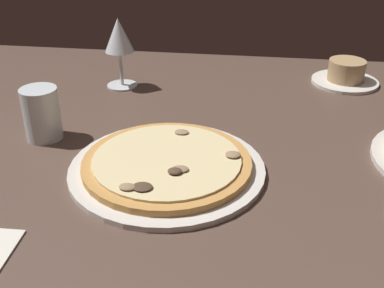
# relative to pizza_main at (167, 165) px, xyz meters

# --- Properties ---
(dining_table) EXTENTS (1.50, 1.10, 0.04)m
(dining_table) POSITION_rel_pizza_main_xyz_m (0.07, 0.09, -0.03)
(dining_table) COLOR brown
(dining_table) RESTS_ON ground
(pizza_main) EXTENTS (0.33, 0.33, 0.03)m
(pizza_main) POSITION_rel_pizza_main_xyz_m (0.00, 0.00, 0.00)
(pizza_main) COLOR silver
(pizza_main) RESTS_ON dining_table
(ramekin_on_saucer) EXTENTS (0.16, 0.16, 0.06)m
(ramekin_on_saucer) POSITION_rel_pizza_main_xyz_m (0.35, 0.46, 0.01)
(ramekin_on_saucer) COLOR silver
(ramekin_on_saucer) RESTS_ON dining_table
(wine_glass_far) EXTENTS (0.07, 0.07, 0.16)m
(wine_glass_far) POSITION_rel_pizza_main_xyz_m (-0.18, 0.37, 0.11)
(wine_glass_far) COLOR silver
(wine_glass_far) RESTS_ON dining_table
(water_glass) EXTENTS (0.07, 0.07, 0.10)m
(water_glass) POSITION_rel_pizza_main_xyz_m (-0.25, 0.09, 0.03)
(water_glass) COLOR silver
(water_glass) RESTS_ON dining_table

